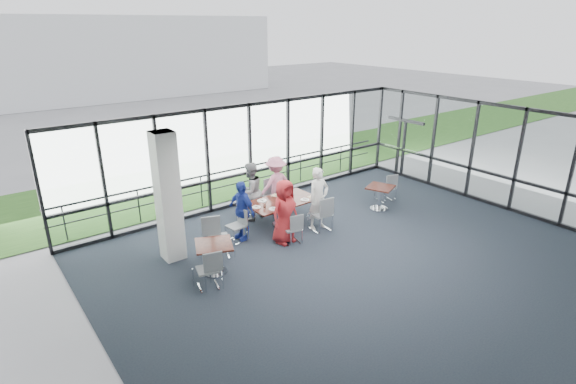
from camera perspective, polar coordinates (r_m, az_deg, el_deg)
floor at (r=11.30m, az=9.42°, el=-8.70°), size 12.00×10.00×0.02m
ceiling at (r=10.13m, az=10.48°, el=7.34°), size 12.00×10.00×0.04m
wall_left at (r=7.79m, az=-22.69°, el=-11.00°), size 0.10×10.00×3.20m
curtain_wall_back at (r=14.27m, az=-4.83°, el=4.84°), size 12.00×0.10×3.20m
curtain_wall_right at (r=15.38m, az=25.51°, el=4.03°), size 0.10×10.00×3.20m
exit_door at (r=17.46m, az=14.45°, el=5.33°), size 0.12×1.60×2.10m
structural_column at (r=11.02m, az=-15.00°, el=-0.67°), size 0.50×0.50×3.20m
apron at (r=18.98m, az=-12.88°, el=3.31°), size 80.00×70.00×0.02m
grass_strip at (r=17.24m, az=-10.06°, el=1.87°), size 80.00×5.00×0.01m
hangar_main at (r=40.32m, az=-21.70°, el=15.79°), size 24.00×10.00×6.00m
guard_rail at (r=15.09m, az=-5.93°, el=1.31°), size 12.00×0.06×0.06m
main_table at (r=12.79m, az=-0.81°, el=-1.57°), size 2.05×1.16×0.75m
side_table_left at (r=10.52m, az=-9.38°, el=-7.09°), size 1.08×1.08×0.75m
side_table_right at (r=14.18m, az=11.63°, el=0.17°), size 0.99×0.99×0.75m
diner_near_left at (r=11.71m, az=-0.44°, el=-2.51°), size 0.91×0.66×1.74m
diner_near_right at (r=12.54m, az=3.90°, el=-0.83°), size 0.67×0.51×1.78m
diner_far_left at (r=13.12m, az=-4.80°, el=0.06°), size 0.95×0.71×1.75m
diner_far_right at (r=13.66m, az=-1.55°, el=0.99°), size 1.14×0.61×1.75m
diner_end at (r=12.00m, az=-5.91°, el=-2.31°), size 0.66×1.02×1.63m
chair_main_nl at (r=11.84m, az=0.44°, el=-4.68°), size 0.47×0.47×0.82m
chair_main_nr at (r=12.55m, az=4.15°, el=-2.80°), size 0.54×0.54×0.98m
chair_main_fl at (r=13.39m, az=-5.37°, el=-1.60°), size 0.50×0.50×0.84m
chair_main_fr at (r=13.78m, az=-1.87°, el=-0.53°), size 0.53×0.53×0.99m
chair_main_end at (r=11.99m, az=-6.61°, el=-4.33°), size 0.47×0.47×0.87m
chair_spare_la at (r=10.07m, az=-10.21°, el=-9.67°), size 0.54×0.54×0.90m
chair_spare_lb at (r=11.28m, az=-8.82°, el=-5.79°), size 0.63×0.63×1.00m
chair_spare_r at (r=14.95m, az=12.30°, el=0.53°), size 0.54×0.54×0.90m
plate_nl at (r=12.17m, az=-1.82°, el=-2.17°), size 0.27×0.27×0.01m
plate_nr at (r=12.80m, az=2.17°, el=-0.99°), size 0.25×0.25×0.01m
plate_fl at (r=12.74m, az=-3.33°, el=-1.10°), size 0.28×0.28×0.01m
plate_fr at (r=13.34m, az=-0.01°, el=-0.04°), size 0.24×0.24×0.01m
plate_end at (r=12.31m, az=-4.02°, el=-1.93°), size 0.25×0.25×0.01m
tumbler_a at (r=12.40m, az=-1.10°, el=-1.38°), size 0.07×0.07×0.14m
tumbler_b at (r=12.76m, az=0.60°, el=-0.73°), size 0.07×0.07×0.14m
tumbler_c at (r=12.98m, az=-1.53°, el=-0.39°), size 0.06×0.06×0.13m
tumbler_d at (r=12.28m, az=-2.99°, el=-1.62°), size 0.07×0.07×0.15m
menu_a at (r=12.36m, az=0.10°, el=-1.80°), size 0.29×0.21×0.00m
menu_b at (r=13.06m, az=3.17°, el=-0.57°), size 0.30×0.23×0.00m
menu_c at (r=13.17m, az=-1.53°, el=-0.36°), size 0.34×0.30×0.00m
condiment_caddy at (r=12.81m, az=-0.79°, el=-0.88°), size 0.10×0.07×0.04m
ketchup_bottle at (r=12.79m, az=-0.69°, el=-0.58°), size 0.06×0.06×0.18m
green_bottle at (r=12.88m, az=-0.57°, el=-0.38°), size 0.05×0.05×0.20m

